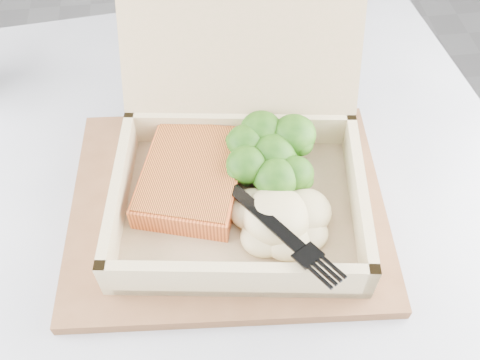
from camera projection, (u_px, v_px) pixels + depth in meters
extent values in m
cylinder|color=black|center=(207.00, 353.00, 0.85)|extent=(0.08, 0.08, 0.69)
cube|color=#A4A6AE|center=(191.00, 233.00, 0.56)|extent=(0.83, 0.83, 0.03)
cube|color=brown|center=(228.00, 206.00, 0.56)|extent=(0.34, 0.28, 0.01)
cube|color=#9F7F5F|center=(239.00, 208.00, 0.54)|extent=(0.27, 0.22, 0.01)
cube|color=tan|center=(120.00, 196.00, 0.53)|extent=(0.04, 0.19, 0.05)
cube|color=tan|center=(358.00, 199.00, 0.52)|extent=(0.04, 0.19, 0.05)
cube|color=tan|center=(237.00, 280.00, 0.47)|extent=(0.24, 0.04, 0.05)
cube|color=tan|center=(240.00, 131.00, 0.58)|extent=(0.24, 0.04, 0.05)
cube|color=#9F7F5F|center=(241.00, 24.00, 0.53)|extent=(0.25, 0.13, 0.17)
cube|color=orange|center=(192.00, 176.00, 0.54)|extent=(0.13, 0.15, 0.03)
ellipsoid|color=#CCB884|center=(276.00, 216.00, 0.51)|extent=(0.10, 0.09, 0.04)
cube|color=black|center=(223.00, 175.00, 0.52)|extent=(0.07, 0.10, 0.02)
cube|color=black|center=(278.00, 232.00, 0.48)|extent=(0.04, 0.05, 0.01)
cube|color=white|center=(192.00, 87.00, 0.67)|extent=(0.10, 0.16, 0.00)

